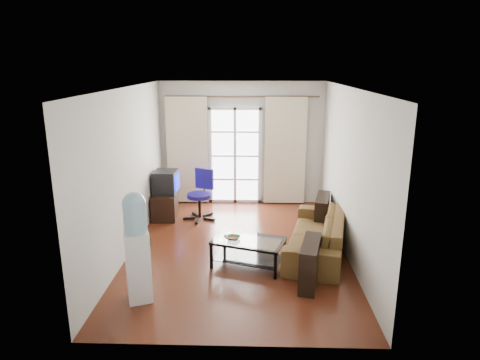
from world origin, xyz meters
The scene contains 20 objects.
floor centered at (0.00, 0.00, 0.00)m, with size 5.20×5.20×0.00m, color #582614.
ceiling centered at (0.00, 0.00, 2.70)m, with size 5.20×5.20×0.00m, color white.
wall_back centered at (0.00, 2.60, 1.35)m, with size 3.60×0.02×2.70m, color beige.
wall_front centered at (0.00, -2.60, 1.35)m, with size 3.60×0.02×2.70m, color beige.
wall_left centered at (-1.80, 0.00, 1.35)m, with size 0.02×5.20×2.70m, color beige.
wall_right centered at (1.80, 0.00, 1.35)m, with size 0.02×5.20×2.70m, color beige.
french_door centered at (-0.15, 2.54, 1.07)m, with size 1.16×0.06×2.15m.
curtain_rod centered at (0.00, 2.50, 2.38)m, with size 0.04×0.04×3.30m, color #4C3F2D.
curtain_left centered at (-1.20, 2.48, 1.20)m, with size 0.90×0.07×2.35m, color beige.
curtain_right centered at (0.95, 2.48, 1.20)m, with size 0.90×0.07×2.35m, color beige.
radiator centered at (0.80, 2.50, 0.33)m, with size 0.64×0.12×0.64m, color #9E9DA0.
sofa centered at (1.33, -0.06, 0.32)m, with size 1.33×2.33×0.64m, color olive.
coffee_table centered at (0.19, -0.62, 0.28)m, with size 1.21×0.92×0.44m.
bowl centered at (-0.04, -0.61, 0.46)m, with size 0.24×0.24×0.05m, color #2F833F.
book centered at (-0.16, -0.58, 0.45)m, with size 0.22×0.25×0.02m, color maroon.
remote centered at (-0.08, -0.52, 0.45)m, with size 0.16×0.04×0.02m, color black.
tv_stand centered at (-1.54, 1.49, 0.26)m, with size 0.47×0.70×0.51m, color black.
crt_tv centered at (-1.54, 1.56, 0.74)m, with size 0.53×0.52×0.46m.
task_chair centered at (-0.81, 1.46, 0.30)m, with size 0.90×0.90×1.01m.
water_cooler centered at (-1.25, -1.66, 0.79)m, with size 0.39×0.39×1.51m.
Camera 1 is at (0.25, -6.73, 3.07)m, focal length 32.00 mm.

